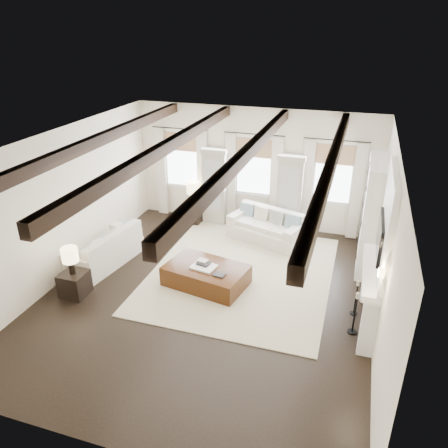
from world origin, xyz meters
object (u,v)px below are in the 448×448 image
(sofa_back, at_px, (266,228))
(ottoman, at_px, (206,275))
(sofa_left, at_px, (106,251))
(side_table_front, at_px, (75,284))
(side_table_back, at_px, (194,213))

(sofa_back, relative_size, ottoman, 1.22)
(sofa_left, bearing_deg, ottoman, -2.67)
(sofa_left, xyz_separation_m, side_table_front, (0.06, -1.29, -0.08))
(sofa_left, bearing_deg, side_table_front, -87.47)
(sofa_back, xyz_separation_m, sofa_left, (-3.27, -2.35, 0.02))
(sofa_back, height_order, ottoman, sofa_back)
(sofa_back, bearing_deg, side_table_back, 169.36)
(ottoman, height_order, side_table_back, side_table_back)
(ottoman, bearing_deg, sofa_left, -172.21)
(sofa_back, relative_size, side_table_front, 4.04)
(ottoman, bearing_deg, side_table_front, -143.94)
(side_table_front, xyz_separation_m, side_table_back, (1.05, 4.05, 0.04))
(sofa_left, height_order, side_table_back, sofa_left)
(sofa_back, distance_m, side_table_back, 2.19)
(sofa_left, distance_m, ottoman, 2.52)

